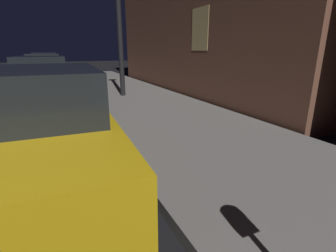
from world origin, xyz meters
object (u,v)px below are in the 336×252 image
Objects in this scene: car_yellow_cab at (32,128)px; car_red at (44,67)px; car_green at (45,62)px; car_black at (42,78)px.

car_yellow_cab is 0.94× the size of car_red.
car_red is (0.00, 12.47, -0.00)m from car_yellow_cab.
car_red and car_green have the same top height.
car_green is at bearing 90.00° from car_black.
car_black is 12.12m from car_green.
car_red is at bearing 90.00° from car_yellow_cab.
car_yellow_cab is 18.42m from car_green.
car_black is 1.03× the size of car_green.
car_yellow_cab is 12.47m from car_red.
car_black and car_green have the same top height.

